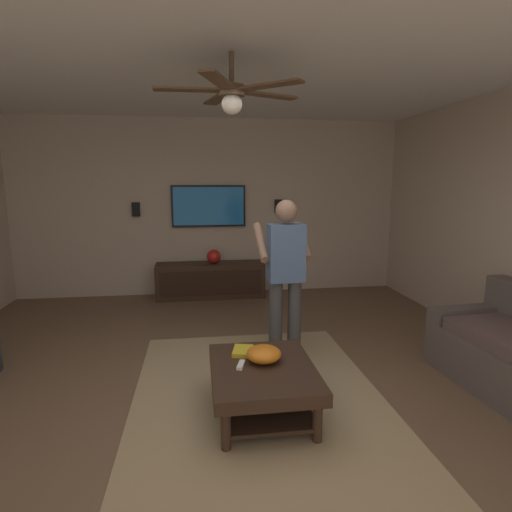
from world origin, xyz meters
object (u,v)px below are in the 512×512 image
media_console (211,280)px  tv (209,206)px  person_standing (285,270)px  remote_white (241,365)px  book (243,351)px  ceiling_fan (232,94)px  coffee_table (263,379)px  wall_speaker_right (136,209)px  wall_speaker_left (278,206)px  bowl (264,354)px  vase_round (214,256)px

media_console → tv: bearing=-180.0°
person_standing → remote_white: bearing=148.4°
book → ceiling_fan: 2.07m
coffee_table → tv: size_ratio=0.85×
person_standing → wall_speaker_right: person_standing is taller
ceiling_fan → media_console: bearing=2.0°
coffee_table → tv: (3.71, 0.29, 1.14)m
coffee_table → wall_speaker_left: bearing=-12.8°
tv → book: (-3.44, -0.17, -1.02)m
wall_speaker_left → remote_white: bearing=164.7°
book → wall_speaker_left: (3.45, -0.97, 1.01)m
wall_speaker_left → tv: bearing=90.7°
wall_speaker_right → ceiling_fan: size_ratio=0.19×
wall_speaker_right → media_console: bearing=-102.6°
remote_white → book: book is taller
book → wall_speaker_right: size_ratio=1.00×
bowl → wall_speaker_right: size_ratio=1.27×
wall_speaker_left → wall_speaker_right: (0.00, 2.27, -0.03)m
bowl → media_console: bearing=5.3°
person_standing → remote_white: (-1.03, 0.57, -0.52)m
wall_speaker_right → vase_round: bearing=-103.0°
person_standing → wall_speaker_left: bearing=-12.3°
person_standing → ceiling_fan: 1.78m
bowl → remote_white: bearing=108.4°
vase_round → ceiling_fan: ceiling_fan is taller
wall_speaker_right → wall_speaker_left: bearing=-90.0°
media_console → wall_speaker_left: size_ratio=7.73×
coffee_table → vase_round: (3.45, 0.23, 0.36)m
remote_white → wall_speaker_left: bearing=1.2°
wall_speaker_left → book: bearing=164.3°
coffee_table → book: bearing=24.5°
book → wall_speaker_left: 3.72m
bowl → book: size_ratio=1.27×
bowl → wall_speaker_right: wall_speaker_right is taller
media_console → wall_speaker_right: wall_speaker_right is taller
media_console → wall_speaker_right: (0.25, 1.14, 1.12)m
remote_white → ceiling_fan: (0.37, 0.02, 2.07)m
bowl → book: bearing=37.4°
bowl → coffee_table: bearing=166.6°
ceiling_fan → remote_white: bearing=-177.5°
wall_speaker_left → ceiling_fan: ceiling_fan is taller
person_standing → wall_speaker_left: size_ratio=7.45×
media_console → bowl: 3.41m
tv → ceiling_fan: size_ratio=1.00×
media_console → remote_white: 3.46m
person_standing → wall_speaker_right: size_ratio=7.45×
person_standing → bowl: 1.14m
media_console → remote_white: (-3.45, -0.12, 0.14)m
media_console → remote_white: bearing=2.0°
person_standing → book: size_ratio=7.45×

